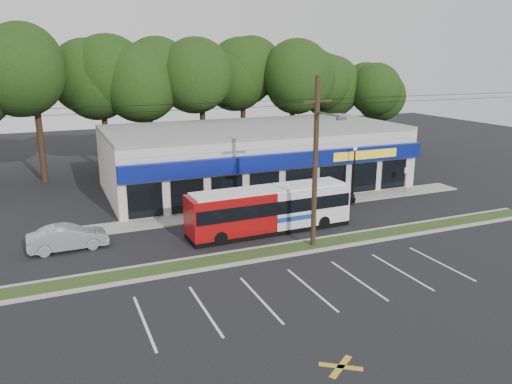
{
  "coord_description": "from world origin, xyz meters",
  "views": [
    {
      "loc": [
        -11.07,
        -23.44,
        10.87
      ],
      "look_at": [
        1.0,
        5.0,
        2.6
      ],
      "focal_mm": 35.0,
      "sensor_mm": 36.0,
      "label": 1
    }
  ],
  "objects": [
    {
      "name": "sidewalk",
      "position": [
        5.0,
        9.0,
        0.05
      ],
      "size": [
        32.0,
        2.2,
        0.1
      ],
      "primitive_type": "cube",
      "color": "#9E9E93",
      "rests_on": "ground"
    },
    {
      "name": "curb_south",
      "position": [
        0.0,
        0.15,
        0.07
      ],
      "size": [
        40.0,
        0.25,
        0.14
      ],
      "primitive_type": "cube",
      "color": "#9E9E93",
      "rests_on": "ground"
    },
    {
      "name": "pedestrian_a",
      "position": [
        2.62,
        7.19,
        0.85
      ],
      "size": [
        0.64,
        0.44,
        1.7
      ],
      "primitive_type": "imported",
      "rotation": [
        0.0,
        0.0,
        3.19
      ],
      "color": "white",
      "rests_on": "ground"
    },
    {
      "name": "curb_north",
      "position": [
        0.0,
        1.85,
        0.07
      ],
      "size": [
        40.0,
        0.25,
        0.14
      ],
      "primitive_type": "cube",
      "color": "#9E9E93",
      "rests_on": "ground"
    },
    {
      "name": "car_dark",
      "position": [
        8.4,
        8.44,
        0.75
      ],
      "size": [
        4.61,
        2.31,
        1.51
      ],
      "primitive_type": "imported",
      "rotation": [
        0.0,
        0.0,
        1.45
      ],
      "color": "black",
      "rests_on": "ground"
    },
    {
      "name": "ground",
      "position": [
        0.0,
        0.0,
        0.0
      ],
      "size": [
        120.0,
        120.0,
        0.0
      ],
      "primitive_type": "plane",
      "color": "black",
      "rests_on": "ground"
    },
    {
      "name": "sign_post",
      "position": [
        16.0,
        8.57,
        1.56
      ],
      "size": [
        0.45,
        0.1,
        2.23
      ],
      "color": "#59595E",
      "rests_on": "ground"
    },
    {
      "name": "strip_mall",
      "position": [
        5.5,
        15.91,
        2.65
      ],
      "size": [
        25.0,
        12.55,
        5.3
      ],
      "color": "beige",
      "rests_on": "ground"
    },
    {
      "name": "car_silver",
      "position": [
        -10.49,
        6.18,
        0.74
      ],
      "size": [
        4.55,
        1.75,
        1.48
      ],
      "primitive_type": "imported",
      "rotation": [
        0.0,
        0.0,
        1.61
      ],
      "color": "#9C9FA3",
      "rests_on": "ground"
    },
    {
      "name": "utility_pole",
      "position": [
        2.83,
        0.93,
        5.41
      ],
      "size": [
        50.0,
        2.77,
        10.0
      ],
      "color": "black",
      "rests_on": "ground"
    },
    {
      "name": "grass_strip",
      "position": [
        0.0,
        1.0,
        0.06
      ],
      "size": [
        40.0,
        1.6,
        0.12
      ],
      "primitive_type": "cube",
      "color": "#2D3D19",
      "rests_on": "ground"
    },
    {
      "name": "tree_line",
      "position": [
        4.0,
        26.0,
        8.42
      ],
      "size": [
        46.76,
        6.76,
        11.83
      ],
      "color": "black",
      "rests_on": "ground"
    },
    {
      "name": "lamp_post",
      "position": [
        11.0,
        8.8,
        2.67
      ],
      "size": [
        0.3,
        0.3,
        4.25
      ],
      "color": "black",
      "rests_on": "ground"
    },
    {
      "name": "pedestrian_b",
      "position": [
        2.2,
        8.5,
        0.8
      ],
      "size": [
        0.82,
        0.66,
        1.61
      ],
      "primitive_type": "imported",
      "rotation": [
        0.0,
        0.0,
        3.22
      ],
      "color": "#B5A7A3",
      "rests_on": "ground"
    },
    {
      "name": "metrobus",
      "position": [
        1.76,
        4.5,
        1.55
      ],
      "size": [
        10.95,
        2.63,
        2.93
      ],
      "rotation": [
        0.0,
        0.0,
        0.03
      ],
      "color": "#9A0B0C",
      "rests_on": "ground"
    }
  ]
}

